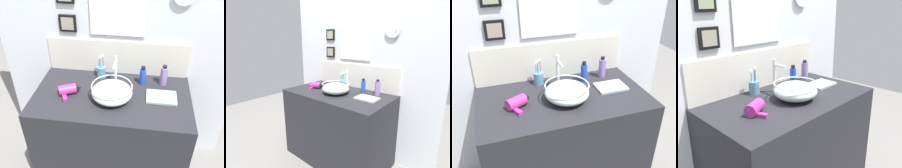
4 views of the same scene
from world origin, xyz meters
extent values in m
plane|color=gray|center=(0.00, 0.00, 0.00)|extent=(6.00, 6.00, 0.00)
cube|color=#232328|center=(0.00, 0.00, 0.42)|extent=(1.19, 0.66, 0.84)
cube|color=silver|center=(0.00, 0.36, 1.29)|extent=(2.01, 0.06, 2.58)
cube|color=beige|center=(0.00, 0.32, 0.98)|extent=(1.17, 0.02, 0.29)
cube|color=white|center=(0.00, 0.33, 1.41)|extent=(0.37, 0.01, 0.41)
cube|color=white|center=(0.00, 0.32, 1.41)|extent=(0.43, 0.01, 0.47)
cube|color=black|center=(-0.39, 0.32, 1.26)|extent=(0.14, 0.02, 0.14)
cube|color=gray|center=(-0.39, 0.31, 1.26)|extent=(0.10, 0.01, 0.10)
ellipsoid|color=silver|center=(0.01, -0.05, 0.90)|extent=(0.30, 0.30, 0.12)
torus|color=silver|center=(0.01, -0.05, 0.95)|extent=(0.30, 0.30, 0.01)
torus|color=#B2B7BC|center=(0.01, -0.05, 0.84)|extent=(0.11, 0.11, 0.01)
cylinder|color=silver|center=(0.01, 0.16, 0.95)|extent=(0.02, 0.02, 0.22)
cylinder|color=silver|center=(0.01, 0.10, 1.05)|extent=(0.02, 0.12, 0.02)
cylinder|color=silver|center=(0.01, 0.16, 1.07)|extent=(0.02, 0.02, 0.03)
cylinder|color=#B22D8C|center=(-0.33, -0.03, 0.88)|extent=(0.15, 0.12, 0.08)
cone|color=black|center=(-0.26, 0.00, 0.88)|extent=(0.07, 0.08, 0.07)
cube|color=#B22D8C|center=(-0.34, -0.09, 0.85)|extent=(0.07, 0.09, 0.02)
cylinder|color=#598CB2|center=(-0.12, 0.24, 0.88)|extent=(0.08, 0.08, 0.09)
cylinder|color=#D83F4C|center=(-0.11, 0.24, 0.93)|extent=(0.01, 0.01, 0.18)
cube|color=white|center=(-0.11, 0.24, 1.03)|extent=(0.01, 0.01, 0.02)
cylinder|color=green|center=(-0.14, 0.25, 0.92)|extent=(0.01, 0.01, 0.15)
cube|color=white|center=(-0.14, 0.25, 1.01)|extent=(0.01, 0.01, 0.02)
cylinder|color=blue|center=(-0.13, 0.22, 0.93)|extent=(0.01, 0.01, 0.18)
cube|color=white|center=(-0.13, 0.22, 1.03)|extent=(0.01, 0.01, 0.02)
cylinder|color=blue|center=(0.22, 0.18, 0.90)|extent=(0.05, 0.05, 0.13)
cylinder|color=black|center=(0.22, 0.18, 0.99)|extent=(0.03, 0.03, 0.03)
cylinder|color=#8C6BB2|center=(0.39, 0.20, 0.91)|extent=(0.06, 0.06, 0.15)
cylinder|color=black|center=(0.39, 0.20, 1.00)|extent=(0.03, 0.03, 0.02)
cube|color=#99B29E|center=(0.37, 0.01, 0.85)|extent=(0.22, 0.16, 0.02)
camera|label=1|loc=(0.21, -1.49, 1.99)|focal=40.00mm
camera|label=2|loc=(1.22, -1.45, 1.41)|focal=28.00mm
camera|label=3|loc=(-0.46, -1.42, 1.75)|focal=40.00mm
camera|label=4|loc=(-1.17, -1.13, 1.47)|focal=40.00mm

